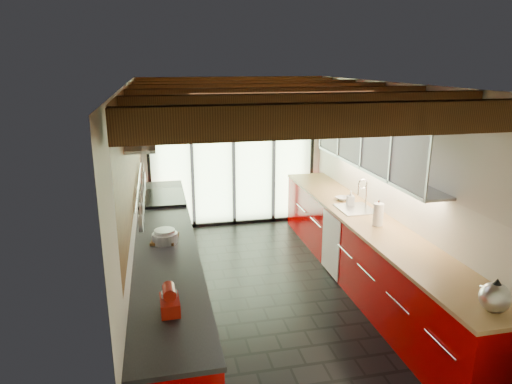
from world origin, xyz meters
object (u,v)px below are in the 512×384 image
Objects in this scene: stand_mixer at (170,300)px; kettle at (495,296)px; paper_towel at (378,215)px; bowl at (342,199)px; soap_bottle at (351,198)px.

kettle is (2.54, -0.54, 0.03)m from stand_mixer.
paper_towel is 1.73× the size of bowl.
stand_mixer reaches higher than soap_bottle.
stand_mixer is at bearing -138.16° from soap_bottle.
stand_mixer is 1.23× the size of soap_bottle.
paper_towel is (2.54, 1.46, 0.05)m from stand_mixer.
bowl is (2.54, 2.55, -0.07)m from stand_mixer.
soap_bottle is at bearing 90.00° from kettle.
kettle is 1.47× the size of soap_bottle.
stand_mixer is at bearing -150.08° from paper_towel.
stand_mixer is 2.60m from kettle.
soap_bottle is at bearing 41.84° from stand_mixer.
stand_mixer is 1.39× the size of bowl.
stand_mixer is at bearing -134.93° from bowl.
soap_bottle is 1.13× the size of bowl.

